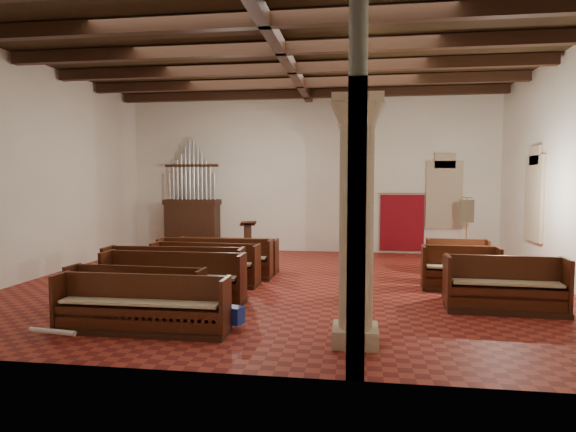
# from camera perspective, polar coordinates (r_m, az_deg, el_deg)

# --- Properties ---
(floor) EXTENTS (14.00, 14.00, 0.00)m
(floor) POSITION_cam_1_polar(r_m,az_deg,el_deg) (12.82, -0.14, -8.03)
(floor) COLOR maroon
(floor) RESTS_ON ground
(ceiling) EXTENTS (14.00, 14.00, 0.00)m
(ceiling) POSITION_cam_1_polar(r_m,az_deg,el_deg) (12.95, -0.15, 18.89)
(ceiling) COLOR black
(ceiling) RESTS_ON wall_back
(wall_back) EXTENTS (14.00, 0.02, 6.00)m
(wall_back) POSITION_cam_1_polar(r_m,az_deg,el_deg) (18.49, 2.53, 5.07)
(wall_back) COLOR white
(wall_back) RESTS_ON floor
(wall_front) EXTENTS (14.00, 0.02, 6.00)m
(wall_front) POSITION_cam_1_polar(r_m,az_deg,el_deg) (6.65, -7.61, 6.66)
(wall_front) COLOR white
(wall_front) RESTS_ON floor
(wall_left) EXTENTS (0.02, 12.00, 6.00)m
(wall_left) POSITION_cam_1_polar(r_m,az_deg,el_deg) (15.20, -27.36, 4.80)
(wall_left) COLOR white
(wall_left) RESTS_ON floor
(wall_right) EXTENTS (0.02, 12.00, 6.00)m
(wall_right) POSITION_cam_1_polar(r_m,az_deg,el_deg) (13.45, 30.98, 4.82)
(wall_right) COLOR white
(wall_right) RESTS_ON floor
(ceiling_beams) EXTENTS (13.80, 11.80, 0.30)m
(ceiling_beams) POSITION_cam_1_polar(r_m,az_deg,el_deg) (12.91, -0.15, 18.12)
(ceiling_beams) COLOR #321B10
(ceiling_beams) RESTS_ON wall_back
(arcade) EXTENTS (0.90, 11.90, 6.00)m
(arcade) POSITION_cam_1_polar(r_m,az_deg,el_deg) (12.43, 8.18, 8.07)
(arcade) COLOR tan
(arcade) RESTS_ON floor
(window_right_b) EXTENTS (0.03, 1.00, 2.20)m
(window_right_b) POSITION_cam_1_polar(r_m,az_deg,el_deg) (15.78, 27.28, 1.86)
(window_right_b) COLOR #357861
(window_right_b) RESTS_ON wall_right
(window_back) EXTENTS (1.00, 0.03, 2.20)m
(window_back) POSITION_cam_1_polar(r_m,az_deg,el_deg) (18.66, 17.99, 2.40)
(window_back) COLOR #357861
(window_back) RESTS_ON wall_back
(pipe_organ) EXTENTS (2.10, 0.85, 4.40)m
(pipe_organ) POSITION_cam_1_polar(r_m,az_deg,el_deg) (19.02, -11.26, 0.05)
(pipe_organ) COLOR #321B10
(pipe_organ) RESTS_ON floor
(lectern) EXTENTS (0.65, 0.69, 1.32)m
(lectern) POSITION_cam_1_polar(r_m,az_deg,el_deg) (17.14, -4.81, -3.10)
(lectern) COLOR #3C2013
(lectern) RESTS_ON floor
(dossal_curtain) EXTENTS (1.80, 0.07, 2.17)m
(dossal_curtain) POSITION_cam_1_polar(r_m,az_deg,el_deg) (18.46, 13.36, -0.74)
(dossal_curtain) COLOR maroon
(dossal_curtain) RESTS_ON floor
(processional_banner) EXTENTS (0.50, 0.63, 2.23)m
(processional_banner) POSITION_cam_1_polar(r_m,az_deg,el_deg) (17.71, 20.37, -2.35)
(processional_banner) COLOR #321B10
(processional_banner) RESTS_ON floor
(hymnal_box_a) EXTENTS (0.38, 0.34, 0.31)m
(hymnal_box_a) POSITION_cam_1_polar(r_m,az_deg,el_deg) (9.03, -6.41, -11.60)
(hymnal_box_a) COLOR #161D9A
(hymnal_box_a) RESTS_ON floor
(hymnal_box_b) EXTENTS (0.32, 0.27, 0.29)m
(hymnal_box_b) POSITION_cam_1_polar(r_m,az_deg,el_deg) (10.76, -10.73, -9.14)
(hymnal_box_b) COLOR navy
(hymnal_box_b) RESTS_ON floor
(hymnal_box_c) EXTENTS (0.39, 0.34, 0.34)m
(hymnal_box_c) POSITION_cam_1_polar(r_m,az_deg,el_deg) (12.51, -7.42, -7.11)
(hymnal_box_c) COLOR #16189C
(hymnal_box_c) RESTS_ON floor
(tube_heater_a) EXTENTS (0.90, 0.19, 0.09)m
(tube_heater_a) POSITION_cam_1_polar(r_m,az_deg,el_deg) (9.28, -26.15, -12.19)
(tube_heater_a) COLOR silver
(tube_heater_a) RESTS_ON floor
(tube_heater_b) EXTENTS (1.01, 0.48, 0.10)m
(tube_heater_b) POSITION_cam_1_polar(r_m,az_deg,el_deg) (10.37, -13.68, -10.18)
(tube_heater_b) COLOR white
(tube_heater_b) RESTS_ON floor
(nave_pew_0) EXTENTS (3.18, 0.68, 1.02)m
(nave_pew_0) POSITION_cam_1_polar(r_m,az_deg,el_deg) (9.15, -17.02, -11.03)
(nave_pew_0) COLOR #321B10
(nave_pew_0) RESTS_ON floor
(nave_pew_1) EXTENTS (2.92, 0.77, 0.97)m
(nave_pew_1) POSITION_cam_1_polar(r_m,az_deg,el_deg) (10.38, -17.67, -9.35)
(nave_pew_1) COLOR #321B10
(nave_pew_1) RESTS_ON floor
(nave_pew_2) EXTENTS (3.21, 0.78, 1.12)m
(nave_pew_2) POSITION_cam_1_polar(r_m,az_deg,el_deg) (11.08, -13.46, -8.13)
(nave_pew_2) COLOR #321B10
(nave_pew_2) RESTS_ON floor
(nave_pew_3) EXTENTS (3.34, 0.91, 1.14)m
(nave_pew_3) POSITION_cam_1_polar(r_m,az_deg,el_deg) (11.77, -13.36, -7.37)
(nave_pew_3) COLOR #321B10
(nave_pew_3) RESTS_ON floor
(nave_pew_4) EXTENTS (2.89, 0.90, 1.08)m
(nave_pew_4) POSITION_cam_1_polar(r_m,az_deg,el_deg) (12.84, -9.79, -6.44)
(nave_pew_4) COLOR #321B10
(nave_pew_4) RESTS_ON floor
(nave_pew_5) EXTENTS (3.22, 0.78, 1.09)m
(nave_pew_5) POSITION_cam_1_polar(r_m,az_deg,el_deg) (13.70, -8.64, -5.75)
(nave_pew_5) COLOR #321B10
(nave_pew_5) RESTS_ON floor
(nave_pew_6) EXTENTS (3.05, 0.77, 1.01)m
(nave_pew_6) POSITION_cam_1_polar(r_m,az_deg,el_deg) (14.50, -7.20, -5.30)
(nave_pew_6) COLOR #321B10
(nave_pew_6) RESTS_ON floor
(aisle_pew_0) EXTENTS (2.39, 0.87, 1.15)m
(aisle_pew_0) POSITION_cam_1_polar(r_m,az_deg,el_deg) (11.00, 24.34, -8.39)
(aisle_pew_0) COLOR #321B10
(aisle_pew_0) RESTS_ON floor
(aisle_pew_1) EXTENTS (1.71, 0.77, 1.00)m
(aisle_pew_1) POSITION_cam_1_polar(r_m,az_deg,el_deg) (11.72, 22.04, -7.80)
(aisle_pew_1) COLOR #321B10
(aisle_pew_1) RESTS_ON floor
(aisle_pew_2) EXTENTS (1.88, 0.83, 1.09)m
(aisle_pew_2) POSITION_cam_1_polar(r_m,az_deg,el_deg) (12.75, 19.73, -6.65)
(aisle_pew_2) COLOR #321B10
(aisle_pew_2) RESTS_ON floor
(aisle_pew_3) EXTENTS (1.86, 0.67, 0.99)m
(aisle_pew_3) POSITION_cam_1_polar(r_m,az_deg,el_deg) (13.61, 19.72, -6.12)
(aisle_pew_3) COLOR #321B10
(aisle_pew_3) RESTS_ON floor
(aisle_pew_4) EXTENTS (1.74, 0.75, 1.02)m
(aisle_pew_4) POSITION_cam_1_polar(r_m,az_deg,el_deg) (14.83, 19.38, -5.23)
(aisle_pew_4) COLOR #321B10
(aisle_pew_4) RESTS_ON floor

